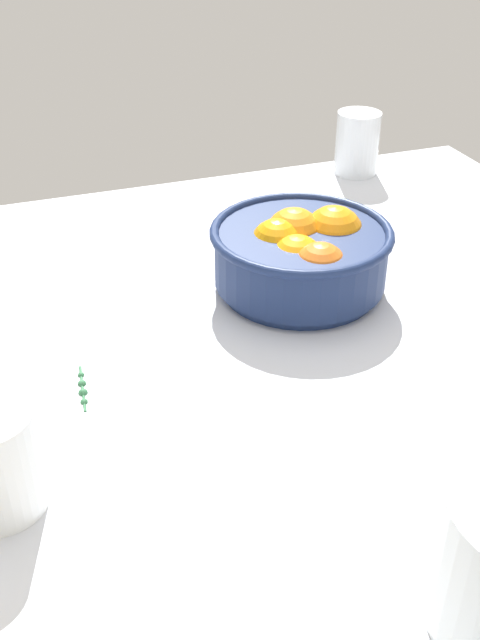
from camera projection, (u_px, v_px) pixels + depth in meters
The scene contains 4 objects.
ground_plane at pixel (228, 379), 82.89cm from camera, with size 125.32×106.70×3.00cm, color silver.
fruit_bowl at pixel (302, 254), 93.69cm from camera, with size 22.96×22.96×10.33cm.
second_glass at pixel (357, 147), 128.02cm from camera, with size 7.46×7.46×10.61cm.
herb_sprig_0 at pixel (82, 387), 78.71cm from camera, with size 1.23×7.91×1.00cm.
Camera 1 is at (-20.97, -62.79, 48.82)cm, focal length 41.85 mm.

